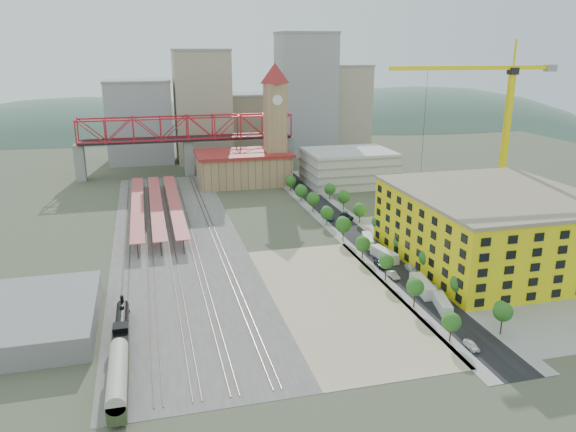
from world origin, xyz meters
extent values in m
plane|color=#474C38|center=(0.00, 0.00, 0.00)|extent=(400.00, 400.00, 0.00)
cube|color=#605E59|center=(-36.00, 17.50, 0.03)|extent=(36.00, 165.00, 0.06)
cube|color=tan|center=(-4.00, -31.50, 0.03)|extent=(28.00, 67.00, 0.06)
cube|color=black|center=(16.00, 15.00, 0.03)|extent=(12.00, 170.00, 0.06)
cube|color=gray|center=(10.50, 15.00, 0.02)|extent=(3.00, 170.00, 0.04)
cube|color=gray|center=(21.50, 15.00, 0.02)|extent=(3.00, 170.00, 0.04)
cube|color=gray|center=(45.00, -20.00, 0.03)|extent=(50.00, 90.00, 0.06)
cube|color=#382B23|center=(-50.72, 17.50, 0.15)|extent=(0.12, 160.00, 0.18)
cube|color=#382B23|center=(-49.28, 17.50, 0.15)|extent=(0.12, 160.00, 0.18)
cube|color=#382B23|center=(-44.72, 17.50, 0.15)|extent=(0.12, 160.00, 0.18)
cube|color=#382B23|center=(-43.28, 17.50, 0.15)|extent=(0.12, 160.00, 0.18)
cube|color=#382B23|center=(-38.72, 17.50, 0.15)|extent=(0.12, 160.00, 0.18)
cube|color=#382B23|center=(-37.28, 17.50, 0.15)|extent=(0.12, 160.00, 0.18)
cube|color=#382B23|center=(-32.72, 17.50, 0.15)|extent=(0.12, 160.00, 0.18)
cube|color=#382B23|center=(-31.28, 17.50, 0.15)|extent=(0.12, 160.00, 0.18)
cube|color=#382B23|center=(-25.72, 17.50, 0.15)|extent=(0.12, 160.00, 0.18)
cube|color=#382B23|center=(-24.28, 17.50, 0.15)|extent=(0.12, 160.00, 0.18)
cube|color=#B24B44|center=(-47.00, 45.00, 4.00)|extent=(4.00, 80.00, 0.25)
cylinder|color=black|center=(-47.00, 45.00, 2.00)|extent=(0.24, 0.24, 4.00)
cube|color=#B24B44|center=(-41.00, 45.00, 4.00)|extent=(4.00, 80.00, 0.25)
cylinder|color=black|center=(-41.00, 45.00, 2.00)|extent=(0.24, 0.24, 4.00)
cube|color=#B24B44|center=(-35.00, 45.00, 4.00)|extent=(4.00, 80.00, 0.25)
cylinder|color=black|center=(-35.00, 45.00, 2.00)|extent=(0.24, 0.24, 4.00)
cube|color=tan|center=(-5.00, 82.00, 6.00)|extent=(36.00, 22.00, 12.00)
cube|color=maroon|center=(-5.00, 82.00, 12.50)|extent=(38.00, 24.00, 1.20)
cube|color=tan|center=(8.00, 80.00, 20.00)|extent=(8.00, 8.00, 40.00)
pyramid|color=maroon|center=(8.00, 80.00, 48.00)|extent=(12.00, 12.00, 8.00)
cylinder|color=white|center=(8.00, 75.90, 34.00)|extent=(4.00, 0.30, 4.00)
cube|color=silver|center=(36.00, 70.00, 7.00)|extent=(34.00, 26.00, 14.00)
cube|color=gray|center=(-70.00, 105.00, 7.50)|extent=(4.00, 6.00, 15.00)
cube|color=gray|center=(20.00, 105.00, 7.50)|extent=(4.00, 6.00, 15.00)
cube|color=gray|center=(-25.00, 105.00, 7.50)|extent=(4.00, 6.00, 15.00)
cube|color=black|center=(-25.00, 105.00, 15.50)|extent=(90.00, 9.00, 1.00)
cube|color=yellow|center=(42.00, -20.00, 9.00)|extent=(44.00, 50.00, 18.00)
cube|color=gray|center=(42.00, -20.00, 18.40)|extent=(44.60, 50.60, 0.80)
cube|color=gray|center=(-66.00, -30.00, 2.50)|extent=(22.00, 32.00, 5.00)
cube|color=#9EA0A3|center=(-45.00, 140.00, 19.00)|extent=(30.00, 25.00, 38.00)
cube|color=#B2A58C|center=(-15.00, 135.00, 26.00)|extent=(26.00, 22.00, 52.00)
cube|color=gray|center=(12.00, 150.00, 15.00)|extent=(24.00, 24.00, 30.00)
cube|color=#9EA0A3|center=(38.00, 140.00, 30.00)|extent=(28.00, 22.00, 60.00)
cube|color=#B2A58C|center=(62.00, 145.00, 22.00)|extent=(22.00, 20.00, 44.00)
cube|color=brown|center=(-2.00, 160.00, 13.00)|extent=(20.00, 20.00, 26.00)
ellipsoid|color=#4C6B59|center=(-80.00, 260.00, -68.00)|extent=(396.00, 216.00, 180.00)
ellipsoid|color=#4C6B59|center=(40.00, 260.00, -92.00)|extent=(484.00, 264.00, 220.00)
ellipsoid|color=#4C6B59|center=(160.00, 260.00, -70.00)|extent=(418.00, 228.00, 190.00)
cylinder|color=black|center=(-50.00, -34.43, 2.40)|extent=(2.50, 12.01, 2.50)
cube|color=black|center=(-50.00, -40.93, 2.60)|extent=(2.80, 3.00, 3.20)
cylinder|color=black|center=(-50.00, -29.42, 4.20)|extent=(0.70, 0.70, 1.60)
sphere|color=black|center=(-50.00, -32.43, 3.70)|extent=(1.00, 1.00, 1.00)
cone|color=black|center=(-50.00, -27.62, 0.90)|extent=(2.60, 1.60, 2.60)
cube|color=black|center=(-50.00, -45.43, 2.00)|extent=(2.80, 6.00, 2.80)
cube|color=#313E22|center=(-50.00, -57.43, 2.40)|extent=(2.90, 18.01, 3.20)
cylinder|color=#ADA899|center=(-50.00, -57.43, 4.10)|extent=(3.10, 18.01, 3.10)
cube|color=yellow|center=(64.86, 10.69, 22.94)|extent=(1.63, 1.63, 45.88)
cube|color=black|center=(64.86, 10.69, 46.90)|extent=(2.55, 2.55, 2.04)
cube|color=yellow|center=(45.53, 11.93, 47.92)|extent=(38.74, 3.71, 1.22)
cube|color=yellow|center=(70.97, 10.30, 47.92)|extent=(12.29, 2.01, 1.22)
cube|color=gray|center=(77.07, 9.91, 47.72)|extent=(3.22, 2.74, 2.04)
cube|color=yellow|center=(64.86, 10.69, 52.00)|extent=(0.51, 0.51, 8.16)
cube|color=silver|center=(16.00, -42.20, 1.19)|extent=(4.32, 9.00, 2.38)
cube|color=silver|center=(16.00, -33.15, 1.42)|extent=(3.89, 10.59, 2.83)
cube|color=silver|center=(16.00, -11.94, 1.34)|extent=(4.42, 10.10, 2.68)
cube|color=silver|center=(16.00, -0.18, 1.28)|extent=(5.02, 9.69, 2.57)
imported|color=white|center=(13.00, -58.46, 0.67)|extent=(1.63, 3.96, 1.34)
imported|color=#A9A9AF|center=(13.00, -23.98, 0.71)|extent=(2.00, 4.47, 1.42)
imported|color=black|center=(13.00, -16.79, 0.70)|extent=(2.36, 5.06, 1.40)
imported|color=navy|center=(13.00, 25.20, 0.75)|extent=(2.20, 5.19, 1.49)
imported|color=white|center=(19.00, -33.88, 0.71)|extent=(2.10, 4.33, 1.42)
imported|color=#A7A7AC|center=(19.00, -21.12, 0.71)|extent=(1.63, 4.34, 1.42)
imported|color=black|center=(19.00, 24.78, 0.78)|extent=(3.32, 5.88, 1.55)
imported|color=navy|center=(19.00, 25.68, 0.80)|extent=(3.11, 5.80, 1.60)
camera|label=1|loc=(-43.11, -139.76, 53.89)|focal=35.00mm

